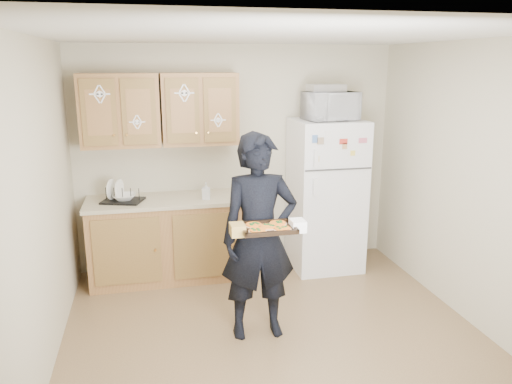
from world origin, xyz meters
TOP-DOWN VIEW (x-y plane):
  - floor at (0.00, 0.00)m, footprint 3.60×3.60m
  - ceiling at (0.00, 0.00)m, footprint 3.60×3.60m
  - wall_back at (0.00, 1.80)m, footprint 3.60×0.04m
  - wall_front at (0.00, -1.80)m, footprint 3.60×0.04m
  - wall_left at (-1.80, 0.00)m, footprint 0.04×3.60m
  - wall_right at (1.80, 0.00)m, footprint 0.04×3.60m
  - refrigerator at (0.95, 1.43)m, footprint 0.75×0.70m
  - base_cabinet at (-0.85, 1.48)m, footprint 1.60×0.60m
  - countertop at (-0.85, 1.48)m, footprint 1.64×0.64m
  - upper_cab_left at (-1.25, 1.61)m, footprint 0.80×0.33m
  - upper_cab_right at (-0.43, 1.61)m, footprint 0.80×0.33m
  - cereal_box at (1.47, 1.67)m, footprint 0.20×0.07m
  - person at (-0.12, 0.12)m, footprint 0.65×0.43m
  - baking_tray at (-0.12, -0.18)m, footprint 0.42×0.31m
  - pizza_front_left at (-0.22, -0.25)m, footprint 0.14×0.14m
  - pizza_front_right at (-0.02, -0.25)m, footprint 0.14×0.14m
  - pizza_back_left at (-0.21, -0.11)m, footprint 0.14×0.14m
  - pizza_back_right at (-0.02, -0.11)m, footprint 0.14×0.14m
  - pizza_center at (-0.12, -0.18)m, footprint 0.14×0.14m
  - microwave at (0.95, 1.38)m, footprint 0.59×0.45m
  - foil_pan at (0.90, 1.41)m, footprint 0.38×0.27m
  - dish_rack at (-1.27, 1.45)m, footprint 0.47×0.41m
  - bowl at (-1.26, 1.45)m, footprint 0.24×0.24m
  - soap_bottle at (-0.41, 1.37)m, footprint 0.10×0.10m

SIDE VIEW (x-z plane):
  - floor at x=0.00m, z-range 0.00..0.00m
  - cereal_box at x=1.47m, z-range 0.00..0.32m
  - base_cabinet at x=-0.85m, z-range 0.00..0.86m
  - refrigerator at x=0.95m, z-range 0.00..1.70m
  - countertop at x=-0.85m, z-range 0.86..0.90m
  - person at x=-0.12m, z-range 0.00..1.77m
  - bowl at x=-1.26m, z-range 0.92..0.98m
  - dish_rack at x=-1.27m, z-range 0.90..1.06m
  - soap_bottle at x=-0.41m, z-range 0.90..1.08m
  - baking_tray at x=-0.12m, z-range 1.04..1.08m
  - pizza_front_left at x=-0.22m, z-range 1.07..1.08m
  - pizza_front_right at x=-0.02m, z-range 1.07..1.08m
  - pizza_back_left at x=-0.21m, z-range 1.07..1.08m
  - pizza_back_right at x=-0.02m, z-range 1.07..1.08m
  - pizza_center at x=-0.12m, z-range 1.07..1.08m
  - wall_back at x=0.00m, z-range 0.00..2.50m
  - wall_front at x=0.00m, z-range 0.00..2.50m
  - wall_left at x=-1.80m, z-range 0.00..2.50m
  - wall_right at x=1.80m, z-range 0.00..2.50m
  - upper_cab_left at x=-1.25m, z-range 1.45..2.20m
  - upper_cab_right at x=-0.43m, z-range 1.45..2.20m
  - microwave at x=0.95m, z-range 1.70..2.00m
  - foil_pan at x=0.90m, z-range 2.00..2.08m
  - ceiling at x=0.00m, z-range 2.50..2.50m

